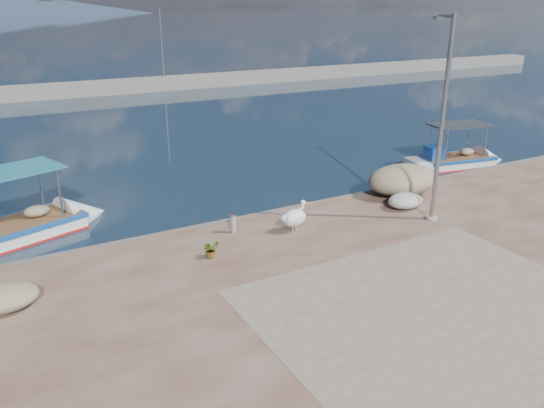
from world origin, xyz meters
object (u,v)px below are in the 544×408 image
at_px(pelican, 295,217).
at_px(lamp_post, 441,129).
at_px(boat_right, 454,162).
at_px(bollard_near, 233,222).
at_px(boat_left, 17,232).

relative_size(pelican, lamp_post, 0.16).
bearing_deg(lamp_post, boat_right, 37.79).
bearing_deg(lamp_post, bollard_near, 161.12).
xyz_separation_m(boat_right, pelican, (-12.11, -4.19, 0.82)).
bearing_deg(boat_right, boat_left, -172.93).
relative_size(boat_left, boat_right, 1.15).
height_order(pelican, bollard_near, pelican).
distance_m(boat_left, bollard_near, 7.75).
height_order(boat_left, boat_right, boat_left).
bearing_deg(boat_right, pelican, -150.99).
bearing_deg(pelican, boat_left, 157.19).
relative_size(boat_left, bollard_near, 9.21).
bearing_deg(boat_right, bollard_near, -156.87).
xyz_separation_m(boat_right, lamp_post, (-7.21, -5.59, 3.60)).
bearing_deg(lamp_post, pelican, 163.97).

